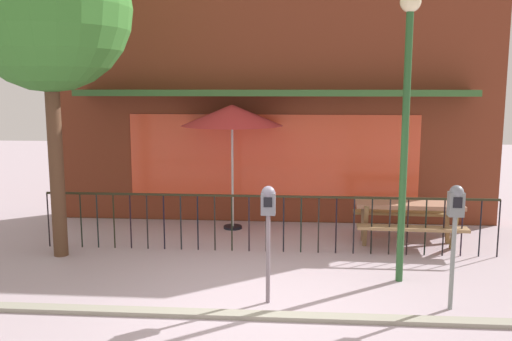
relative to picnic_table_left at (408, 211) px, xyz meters
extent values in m
plane|color=#B19EA9|center=(-2.44, -2.79, -0.61)|extent=(40.00, 40.00, 0.00)
cube|color=#3F230F|center=(-2.44, 1.73, -0.61)|extent=(9.00, 0.54, 0.01)
cube|color=brown|center=(-2.44, 1.73, 2.01)|extent=(9.00, 0.50, 5.24)
cube|color=#E54C2D|center=(-2.44, 1.47, 0.74)|extent=(5.85, 0.02, 1.70)
cube|color=#33602C|center=(-2.44, 1.12, 2.02)|extent=(7.65, 0.72, 0.12)
cube|color=black|center=(-2.44, -0.60, 0.34)|extent=(7.56, 0.04, 0.04)
cylinder|color=black|center=(-6.21, -0.60, -0.14)|extent=(0.02, 0.02, 0.95)
cylinder|color=black|center=(-5.92, -0.60, -0.14)|extent=(0.02, 0.02, 0.95)
cylinder|color=black|center=(-5.63, -0.60, -0.14)|extent=(0.02, 0.02, 0.95)
cylinder|color=black|center=(-5.34, -0.60, -0.14)|extent=(0.02, 0.02, 0.95)
cylinder|color=black|center=(-5.05, -0.60, -0.14)|extent=(0.02, 0.02, 0.95)
cylinder|color=black|center=(-4.76, -0.60, -0.14)|extent=(0.02, 0.02, 0.95)
cylinder|color=black|center=(-4.47, -0.60, -0.14)|extent=(0.02, 0.02, 0.95)
cylinder|color=black|center=(-4.18, -0.60, -0.14)|extent=(0.02, 0.02, 0.95)
cylinder|color=black|center=(-3.89, -0.60, -0.14)|extent=(0.02, 0.02, 0.95)
cylinder|color=black|center=(-3.60, -0.60, -0.14)|extent=(0.02, 0.02, 0.95)
cylinder|color=black|center=(-3.31, -0.60, -0.14)|extent=(0.02, 0.02, 0.95)
cylinder|color=black|center=(-3.02, -0.60, -0.14)|extent=(0.02, 0.02, 0.95)
cylinder|color=black|center=(-2.73, -0.60, -0.14)|extent=(0.02, 0.02, 0.95)
cylinder|color=black|center=(-2.44, -0.60, -0.14)|extent=(0.02, 0.02, 0.95)
cylinder|color=black|center=(-2.14, -0.60, -0.14)|extent=(0.02, 0.02, 0.95)
cylinder|color=black|center=(-1.85, -0.60, -0.14)|extent=(0.02, 0.02, 0.95)
cylinder|color=black|center=(-1.56, -0.60, -0.14)|extent=(0.02, 0.02, 0.95)
cylinder|color=black|center=(-1.27, -0.60, -0.14)|extent=(0.02, 0.02, 0.95)
cylinder|color=black|center=(-0.98, -0.60, -0.14)|extent=(0.02, 0.02, 0.95)
cylinder|color=black|center=(-0.69, -0.60, -0.14)|extent=(0.02, 0.02, 0.95)
cylinder|color=black|center=(-0.40, -0.60, -0.14)|extent=(0.02, 0.02, 0.95)
cylinder|color=black|center=(-0.11, -0.60, -0.14)|extent=(0.02, 0.02, 0.95)
cylinder|color=black|center=(0.18, -0.60, -0.14)|extent=(0.02, 0.02, 0.95)
cylinder|color=black|center=(0.47, -0.60, -0.14)|extent=(0.02, 0.02, 0.95)
cylinder|color=black|center=(0.76, -0.60, -0.14)|extent=(0.02, 0.02, 0.95)
cylinder|color=black|center=(1.05, -0.60, -0.14)|extent=(0.02, 0.02, 0.95)
cylinder|color=black|center=(1.34, -0.60, -0.14)|extent=(0.02, 0.02, 0.95)
cube|color=#A16D53|center=(0.00, 0.00, 0.13)|extent=(1.83, 0.83, 0.07)
cube|color=#96724B|center=(-0.02, -0.55, -0.17)|extent=(1.81, 0.33, 0.05)
cube|color=olive|center=(0.02, 0.55, -0.17)|extent=(1.81, 0.33, 0.05)
cube|color=olive|center=(-0.75, -0.25, -0.24)|extent=(0.08, 0.35, 0.78)
cube|color=#806346|center=(-0.73, 0.31, -0.24)|extent=(0.08, 0.35, 0.78)
cube|color=olive|center=(0.73, -0.31, -0.24)|extent=(0.08, 0.35, 0.78)
cube|color=brown|center=(0.75, 0.25, -0.24)|extent=(0.08, 0.35, 0.78)
cylinder|color=black|center=(-3.18, 0.86, -0.59)|extent=(0.36, 0.36, 0.05)
cylinder|color=#BCBAB9|center=(-3.18, 0.86, 0.57)|extent=(0.04, 0.04, 2.37)
cone|color=red|center=(-3.18, 0.86, 1.61)|extent=(1.94, 1.94, 0.40)
cylinder|color=gray|center=(0.00, -2.81, -0.02)|extent=(0.06, 0.06, 1.19)
cube|color=slate|center=(0.00, -2.81, 0.73)|extent=(0.18, 0.14, 0.30)
sphere|color=slate|center=(0.00, -2.81, 0.88)|extent=(0.17, 0.17, 0.17)
cube|color=black|center=(0.00, -2.89, 0.77)|extent=(0.11, 0.01, 0.13)
cylinder|color=slate|center=(-2.28, -2.78, -0.03)|extent=(0.06, 0.06, 1.16)
cube|color=slate|center=(-2.28, -2.78, 0.69)|extent=(0.18, 0.14, 0.28)
sphere|color=slate|center=(-2.28, -2.78, 0.83)|extent=(0.17, 0.17, 0.17)
cube|color=black|center=(-2.28, -2.86, 0.73)|extent=(0.11, 0.01, 0.12)
cylinder|color=#533725|center=(-5.80, -1.07, 1.01)|extent=(0.23, 0.23, 3.24)
sphere|color=#397B2F|center=(-5.80, -1.07, 3.34)|extent=(2.58, 2.58, 2.58)
cylinder|color=#265528|center=(-0.45, -1.84, 1.26)|extent=(0.10, 0.10, 3.75)
sphere|color=beige|center=(-0.45, -1.84, 3.26)|extent=(0.28, 0.28, 0.28)
cube|color=#9A9786|center=(-2.44, -3.26, -0.61)|extent=(12.59, 0.20, 0.11)
camera|label=1|loc=(-1.91, -9.45, 2.15)|focal=38.18mm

